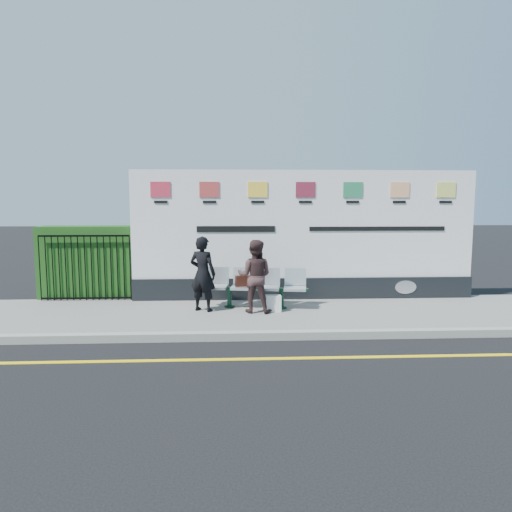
# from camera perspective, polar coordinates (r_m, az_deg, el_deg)

# --- Properties ---
(ground) EXTENTS (80.00, 80.00, 0.00)m
(ground) POSITION_cam_1_polar(r_m,az_deg,el_deg) (7.22, 6.69, -12.58)
(ground) COLOR black
(pavement) EXTENTS (14.00, 3.00, 0.12)m
(pavement) POSITION_cam_1_polar(r_m,az_deg,el_deg) (9.57, 4.22, -7.32)
(pavement) COLOR slate
(pavement) RESTS_ON ground
(kerb) EXTENTS (14.00, 0.18, 0.14)m
(kerb) POSITION_cam_1_polar(r_m,az_deg,el_deg) (8.14, 5.53, -9.81)
(kerb) COLOR gray
(kerb) RESTS_ON ground
(yellow_line) EXTENTS (14.00, 0.10, 0.01)m
(yellow_line) POSITION_cam_1_polar(r_m,az_deg,el_deg) (7.22, 6.69, -12.55)
(yellow_line) COLOR yellow
(yellow_line) RESTS_ON ground
(billboard) EXTENTS (8.00, 0.30, 3.00)m
(billboard) POSITION_cam_1_polar(r_m,az_deg,el_deg) (10.74, 6.05, 1.55)
(billboard) COLOR black
(billboard) RESTS_ON pavement
(hedge) EXTENTS (2.35, 0.70, 1.70)m
(hedge) POSITION_cam_1_polar(r_m,az_deg,el_deg) (11.62, -19.92, -0.65)
(hedge) COLOR #1C4A16
(hedge) RESTS_ON pavement
(railing) EXTENTS (2.05, 0.06, 1.54)m
(railing) POSITION_cam_1_polar(r_m,az_deg,el_deg) (11.21, -20.57, -1.35)
(railing) COLOR black
(railing) RESTS_ON pavement
(bench) EXTENTS (2.23, 0.89, 0.46)m
(bench) POSITION_cam_1_polar(r_m,az_deg,el_deg) (9.86, -0.08, -5.15)
(bench) COLOR silver
(bench) RESTS_ON pavement
(woman_left) EXTENTS (0.68, 0.58, 1.57)m
(woman_left) POSITION_cam_1_polar(r_m,az_deg,el_deg) (9.54, -6.68, -2.22)
(woman_left) COLOR black
(woman_left) RESTS_ON pavement
(woman_right) EXTENTS (0.83, 0.71, 1.50)m
(woman_right) POSITION_cam_1_polar(r_m,az_deg,el_deg) (9.38, -0.15, -2.53)
(woman_right) COLOR #3B2626
(woman_right) RESTS_ON pavement
(handbag_brown) EXTENTS (0.31, 0.18, 0.23)m
(handbag_brown) POSITION_cam_1_polar(r_m,az_deg,el_deg) (9.82, -1.73, -3.13)
(handbag_brown) COLOR black
(handbag_brown) RESTS_ON bench
(carrier_bag_white) EXTENTS (0.34, 0.20, 0.34)m
(carrier_bag_white) POSITION_cam_1_polar(r_m,az_deg,el_deg) (9.54, 2.11, -5.93)
(carrier_bag_white) COLOR silver
(carrier_bag_white) RESTS_ON pavement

